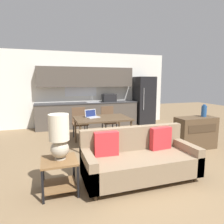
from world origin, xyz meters
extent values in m
plane|color=#7F6647|center=(0.00, 0.00, 0.00)|extent=(20.00, 20.00, 0.00)
cube|color=silver|center=(0.00, 4.63, 1.35)|extent=(6.40, 0.06, 2.70)
cube|color=white|center=(-0.19, 4.59, 1.60)|extent=(1.16, 0.01, 1.00)
cube|color=#4C443D|center=(0.00, 4.29, 0.43)|extent=(3.63, 0.62, 0.86)
cube|color=#38383A|center=(0.00, 4.29, 0.88)|extent=(3.66, 0.65, 0.04)
cube|color=#B2B5B7|center=(0.18, 4.24, 0.90)|extent=(0.48, 0.36, 0.01)
cylinder|color=#B7BABC|center=(0.18, 4.41, 1.02)|extent=(0.02, 0.02, 0.24)
cube|color=#4C443D|center=(0.00, 4.43, 1.80)|extent=(3.45, 0.34, 0.70)
cube|color=black|center=(0.79, 4.24, 1.04)|extent=(0.48, 0.36, 0.28)
cube|color=black|center=(2.22, 4.22, 0.91)|extent=(0.69, 0.73, 1.82)
cylinder|color=silver|center=(2.01, 3.83, 1.00)|extent=(0.02, 0.02, 0.82)
cube|color=brown|center=(-0.09, 2.04, 0.71)|extent=(1.38, 0.97, 0.04)
cylinder|color=brown|center=(-0.71, 1.61, 0.34)|extent=(0.05, 0.05, 0.69)
cylinder|color=brown|center=(0.54, 1.61, 0.34)|extent=(0.05, 0.05, 0.69)
cylinder|color=brown|center=(-0.71, 2.46, 0.34)|extent=(0.05, 0.05, 0.69)
cylinder|color=brown|center=(0.54, 2.46, 0.34)|extent=(0.05, 0.05, 0.69)
cylinder|color=#3D2D1E|center=(-0.83, -0.30, 0.05)|extent=(0.05, 0.05, 0.10)
cylinder|color=#3D2D1E|center=(0.88, -0.30, 0.05)|extent=(0.05, 0.05, 0.10)
cylinder|color=#3D2D1E|center=(-0.83, 0.34, 0.05)|extent=(0.05, 0.05, 0.10)
cylinder|color=#3D2D1E|center=(0.88, 0.34, 0.05)|extent=(0.05, 0.05, 0.10)
cube|color=#847056|center=(0.03, 0.02, 0.27)|extent=(1.90, 0.80, 0.33)
cube|color=#847056|center=(0.03, 0.35, 0.48)|extent=(1.90, 0.14, 0.76)
cube|color=#847056|center=(-0.86, 0.02, 0.34)|extent=(0.14, 0.80, 0.47)
cube|color=#847056|center=(0.91, 0.02, 0.34)|extent=(0.14, 0.80, 0.47)
cube|color=red|center=(-0.51, 0.22, 0.63)|extent=(0.41, 0.14, 0.40)
cube|color=red|center=(0.51, 0.22, 0.63)|extent=(0.41, 0.16, 0.40)
cube|color=brown|center=(-1.28, 0.08, 0.49)|extent=(0.52, 0.52, 0.03)
cube|color=brown|center=(-1.28, 0.08, 0.11)|extent=(0.46, 0.46, 0.02)
cube|color=black|center=(-1.52, -0.16, 0.24)|extent=(0.03, 0.03, 0.48)
cube|color=black|center=(-1.04, -0.16, 0.24)|extent=(0.03, 0.03, 0.48)
cube|color=black|center=(-1.52, 0.32, 0.24)|extent=(0.03, 0.03, 0.48)
cube|color=black|center=(-1.04, 0.32, 0.24)|extent=(0.03, 0.03, 0.48)
cylinder|color=#B2A893|center=(-1.26, 0.10, 0.52)|extent=(0.16, 0.16, 0.02)
sphere|color=#B2A893|center=(-1.26, 0.10, 0.66)|extent=(0.27, 0.27, 0.27)
cylinder|color=beige|center=(-1.26, 0.10, 0.99)|extent=(0.29, 0.29, 0.39)
cube|color=brown|center=(2.05, 1.09, 0.39)|extent=(1.00, 0.44, 0.78)
cube|color=#413020|center=(2.05, 0.87, 0.55)|extent=(0.80, 0.01, 0.19)
cylinder|color=#234C84|center=(2.28, 1.11, 0.92)|extent=(0.13, 0.13, 0.27)
cylinder|color=#234C84|center=(2.28, 1.11, 1.07)|extent=(0.07, 0.07, 0.03)
cube|color=brown|center=(0.36, 2.82, 0.43)|extent=(0.44, 0.44, 0.04)
cube|color=brown|center=(0.35, 3.01, 0.67)|extent=(0.40, 0.05, 0.45)
cylinder|color=black|center=(0.19, 2.64, 0.20)|extent=(0.03, 0.03, 0.41)
cylinder|color=black|center=(0.53, 2.66, 0.20)|extent=(0.03, 0.03, 0.41)
cylinder|color=black|center=(0.18, 2.98, 0.20)|extent=(0.03, 0.03, 0.41)
cylinder|color=black|center=(0.52, 3.00, 0.20)|extent=(0.03, 0.03, 0.41)
cube|color=brown|center=(-0.53, 2.84, 0.43)|extent=(0.42, 0.42, 0.04)
cube|color=brown|center=(-0.53, 3.04, 0.67)|extent=(0.40, 0.03, 0.45)
cylinder|color=black|center=(-0.69, 2.67, 0.20)|extent=(0.03, 0.03, 0.41)
cylinder|color=black|center=(-0.35, 2.68, 0.20)|extent=(0.03, 0.03, 0.41)
cylinder|color=black|center=(-0.70, 3.01, 0.20)|extent=(0.03, 0.03, 0.41)
cylinder|color=black|center=(-0.36, 3.02, 0.20)|extent=(0.03, 0.03, 0.41)
cube|color=#B7BABC|center=(-0.30, 2.12, 0.74)|extent=(0.37, 0.31, 0.02)
cube|color=#B7BABC|center=(-0.34, 2.24, 0.83)|extent=(0.32, 0.16, 0.20)
cube|color=navy|center=(-0.34, 2.23, 0.83)|extent=(0.28, 0.13, 0.17)
camera|label=1|loc=(-1.41, -2.82, 1.66)|focal=32.00mm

